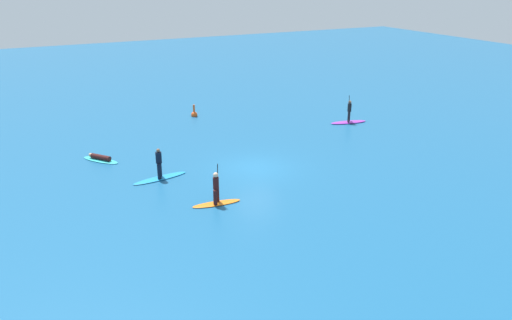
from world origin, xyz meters
TOP-DOWN VIEW (x-y plane):
  - ground_plane at (0.00, 0.00)m, footprint 120.00×120.00m
  - surfer_on_blue_board at (-5.57, 0.94)m, footprint 3.26×1.14m
  - surfer_on_orange_board at (-3.97, -3.50)m, footprint 2.53×0.83m
  - surfer_on_purple_board at (10.58, 5.20)m, footprint 2.96×1.31m
  - surfer_on_teal_board at (-8.05, 5.39)m, footprint 2.17×2.50m
  - marker_buoy at (0.57, 12.25)m, footprint 0.51×0.51m

SIDE VIEW (x-z plane):
  - ground_plane at x=0.00m, z-range 0.00..0.00m
  - surfer_on_teal_board at x=-8.05m, z-range -0.05..0.33m
  - marker_buoy at x=0.57m, z-range -0.36..0.72m
  - surfer_on_purple_board at x=10.58m, z-range -0.74..1.46m
  - surfer_on_blue_board at x=-5.57m, z-range -0.43..1.37m
  - surfer_on_orange_board at x=-3.97m, z-range -0.56..1.58m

